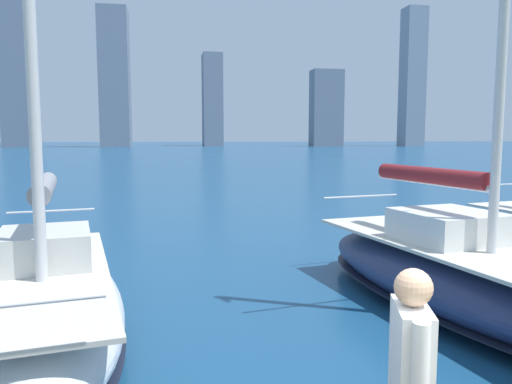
# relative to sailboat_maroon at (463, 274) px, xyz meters

# --- Properties ---
(city_skyline) EXTENTS (163.36, 23.79, 50.32)m
(city_skyline) POSITION_rel_sailboat_maroon_xyz_m (26.84, -152.86, 20.23)
(city_skyline) COLOR gray
(city_skyline) RESTS_ON ground
(sailboat_maroon) EXTENTS (3.97, 8.06, 9.74)m
(sailboat_maroon) POSITION_rel_sailboat_maroon_xyz_m (0.00, 0.00, 0.00)
(sailboat_maroon) COLOR navy
(sailboat_maroon) RESTS_ON ground
(sailboat_grey) EXTENTS (3.31, 6.91, 10.19)m
(sailboat_grey) POSITION_rel_sailboat_maroon_xyz_m (7.00, 0.24, -0.00)
(sailboat_grey) COLOR silver
(sailboat_grey) RESTS_ON ground
(person_white_shirt) EXTENTS (0.32, 0.61, 1.73)m
(person_white_shirt) POSITION_rel_sailboat_maroon_xyz_m (3.73, 5.19, 0.96)
(person_white_shirt) COLOR #2D3347
(person_white_shirt) RESTS_ON dock_pier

